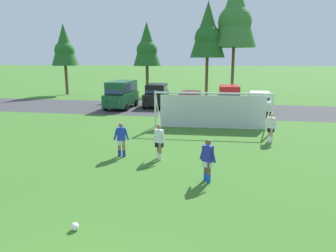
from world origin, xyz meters
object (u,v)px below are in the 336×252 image
at_px(player_winger_right, 208,161).
at_px(parked_car_slot_center_left, 190,101).
at_px(parked_car_slot_left, 157,95).
at_px(parked_car_slot_center_right, 259,101).
at_px(player_midfield_center, 121,140).
at_px(parked_car_slot_far_left, 122,94).
at_px(parked_car_slot_center, 229,97).
at_px(soccer_ball, 75,226).
at_px(player_winger_left, 159,142).
at_px(player_defender_far, 271,128).
at_px(soccer_goal, 212,110).

distance_m(player_winger_right, parked_car_slot_center_left, 16.55).
distance_m(parked_car_slot_left, parked_car_slot_center_right, 9.61).
bearing_deg(player_midfield_center, parked_car_slot_far_left, 108.56).
relative_size(parked_car_slot_center_left, parked_car_slot_center, 0.92).
bearing_deg(parked_car_slot_center, soccer_ball, -100.84).
xyz_separation_m(player_winger_right, parked_car_slot_center_right, (3.53, 17.09, 0.05)).
height_order(soccer_ball, parked_car_slot_center, parked_car_slot_center).
bearing_deg(parked_car_slot_left, parked_car_slot_center_right, -7.62).
height_order(player_winger_left, parked_car_slot_far_left, parked_car_slot_far_left).
height_order(player_midfield_center, player_winger_right, same).
height_order(parked_car_slot_center, parked_car_slot_center_right, parked_car_slot_center).
height_order(player_defender_far, parked_car_slot_center, parked_car_slot_center).
bearing_deg(parked_car_slot_center_left, parked_car_slot_center, 23.45).
distance_m(player_winger_left, parked_car_slot_center, 15.88).
relative_size(player_midfield_center, parked_car_slot_center_right, 0.39).
relative_size(soccer_goal, parked_car_slot_far_left, 1.56).
xyz_separation_m(soccer_ball, player_defender_far, (6.42, 10.52, 0.71)).
relative_size(parked_car_slot_left, parked_car_slot_center_left, 1.09).
distance_m(player_winger_right, parked_car_slot_center_right, 17.45).
xyz_separation_m(soccer_ball, parked_car_slot_center, (4.21, 21.96, 1.00)).
xyz_separation_m(player_winger_left, parked_car_slot_far_left, (-6.65, 14.41, 0.52)).
bearing_deg(player_midfield_center, parked_car_slot_center, 71.83).
bearing_deg(parked_car_slot_far_left, parked_car_slot_center_left, -3.12).
relative_size(player_winger_right, parked_car_slot_far_left, 0.34).
relative_size(player_winger_left, parked_car_slot_center_right, 0.39).
distance_m(player_defender_far, parked_car_slot_far_left, 15.91).
bearing_deg(player_winger_right, player_midfield_center, 150.34).
bearing_deg(soccer_ball, parked_car_slot_far_left, 105.25).
xyz_separation_m(soccer_goal, player_winger_left, (-2.10, -6.93, -0.47)).
distance_m(player_winger_left, player_winger_right, 3.28).
bearing_deg(parked_car_slot_center_right, parked_car_slot_left, 172.38).
xyz_separation_m(parked_car_slot_far_left, parked_car_slot_center_right, (12.51, 0.38, -0.47)).
relative_size(parked_car_slot_far_left, parked_car_slot_left, 1.03).
bearing_deg(player_winger_left, parked_car_slot_center_left, 90.76).
xyz_separation_m(parked_car_slot_far_left, parked_car_slot_center_left, (6.46, -0.35, -0.47)).
relative_size(player_defender_far, parked_car_slot_far_left, 0.34).
xyz_separation_m(soccer_goal, parked_car_slot_center, (1.14, 8.61, -0.18)).
xyz_separation_m(soccer_ball, parked_car_slot_center_left, (0.78, 20.48, 0.77)).
bearing_deg(parked_car_slot_center_left, parked_car_slot_center_right, 6.92).
xyz_separation_m(player_defender_far, parked_car_slot_far_left, (-12.10, 10.31, 0.52)).
xyz_separation_m(player_defender_far, parked_car_slot_center, (-2.21, 11.45, 0.29)).
bearing_deg(player_midfield_center, parked_car_slot_left, 96.51).
bearing_deg(parked_car_slot_left, parked_car_slot_center, -4.34).
bearing_deg(player_defender_far, player_midfield_center, -151.13).
bearing_deg(player_midfield_center, parked_car_slot_center_right, 62.37).
relative_size(soccer_goal, player_midfield_center, 4.58).
bearing_deg(player_winger_right, parked_car_slot_center_right, 78.34).
xyz_separation_m(player_defender_far, parked_car_slot_center_right, (0.41, 10.70, 0.05)).
relative_size(soccer_ball, player_winger_left, 0.13).
bearing_deg(player_midfield_center, player_winger_right, -29.66).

